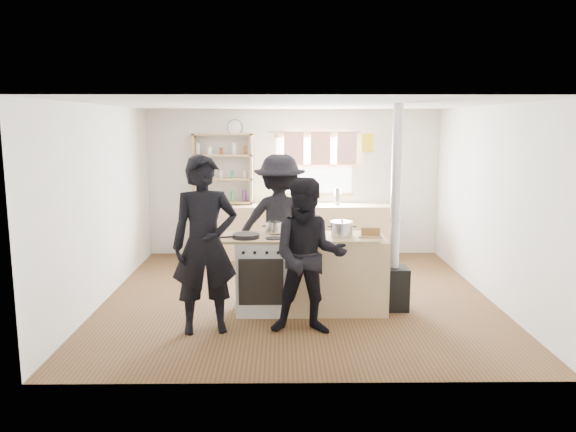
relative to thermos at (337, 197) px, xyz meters
The scene contains 14 objects.
ground 2.56m from the thermos, 108.25° to the right, with size 5.00×5.00×0.01m, color brown.
back_counter 0.94m from the thermos, behind, with size 3.40×0.55×0.90m, color #D8B782.
shelving_unit 1.99m from the thermos, behind, with size 1.00×0.28×1.20m.
thermos is the anchor object (origin of this frame).
cooking_island 2.89m from the thermos, 101.97° to the right, with size 1.97×0.64×0.93m.
skillet_greens 3.18m from the thermos, 115.33° to the right, with size 0.39×0.39×0.05m.
roast_tray 2.92m from the thermos, 103.51° to the right, with size 0.39×0.32×0.07m.
stockpot_stove 2.82m from the thermos, 111.78° to the right, with size 0.20×0.20×0.17m.
stockpot_counter 2.80m from the thermos, 94.49° to the right, with size 0.27×0.27×0.20m.
bread_board 2.83m from the thermos, 87.61° to the right, with size 0.30×0.23×0.12m.
flue_heater 2.78m from the thermos, 81.00° to the right, with size 0.35×0.35×2.50m.
person_near_left 3.87m from the thermos, 117.22° to the right, with size 0.71×0.47×1.94m, color black.
person_near_right 3.57m from the thermos, 100.55° to the right, with size 0.83×0.65×1.70m, color black.
person_far 2.09m from the thermos, 117.61° to the right, with size 1.20×0.69×1.86m, color black.
Camera 1 is at (-0.21, -7.15, 2.28)m, focal length 35.00 mm.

